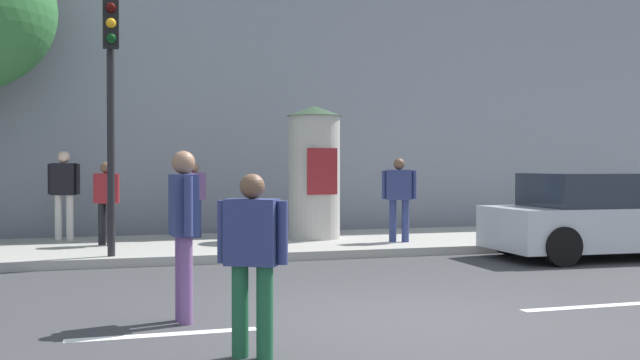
{
  "coord_description": "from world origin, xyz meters",
  "views": [
    {
      "loc": [
        -3.14,
        -7.27,
        1.6
      ],
      "look_at": [
        -0.22,
        2.0,
        1.42
      ],
      "focal_mm": 42.68,
      "sensor_mm": 36.0,
      "label": 1
    }
  ],
  "objects": [
    {
      "name": "pedestrian_tallest",
      "position": [
        -3.45,
        8.4,
        1.18
      ],
      "size": [
        0.61,
        0.38,
        1.74
      ],
      "color": "silver",
      "rests_on": "sidewalk_curb"
    },
    {
      "name": "pedestrian_in_red_top",
      "position": [
        -1.79,
        -1.11,
        0.89
      ],
      "size": [
        0.54,
        0.42,
        1.54
      ],
      "color": "#1E5938",
      "rests_on": "ground_plane"
    },
    {
      "name": "pedestrian_near_pole",
      "position": [
        -2.14,
        0.52,
        1.02
      ],
      "size": [
        0.27,
        0.56,
        1.75
      ],
      "color": "#724C84",
      "rests_on": "ground_plane"
    },
    {
      "name": "ground_plane",
      "position": [
        0.0,
        0.0,
        0.0
      ],
      "size": [
        80.0,
        80.0,
        0.0
      ],
      "primitive_type": "plane",
      "color": "#38383A"
    },
    {
      "name": "parked_car_silver",
      "position": [
        5.6,
        3.82,
        0.71
      ],
      "size": [
        4.3,
        2.03,
        1.47
      ],
      "color": "silver",
      "rests_on": "ground_plane"
    },
    {
      "name": "building_backdrop",
      "position": [
        0.0,
        12.0,
        4.39
      ],
      "size": [
        36.0,
        5.0,
        8.78
      ],
      "primitive_type": "cube",
      "color": "gray",
      "rests_on": "ground_plane"
    },
    {
      "name": "pedestrian_in_dark_shirt",
      "position": [
        2.65,
        6.08,
        1.09
      ],
      "size": [
        0.61,
        0.41,
        1.6
      ],
      "color": "navy",
      "rests_on": "sidewalk_curb"
    },
    {
      "name": "sidewalk_curb",
      "position": [
        0.0,
        7.0,
        0.07
      ],
      "size": [
        36.0,
        4.0,
        0.15
      ],
      "primitive_type": "cube",
      "color": "#9E9B93",
      "rests_on": "ground_plane"
    },
    {
      "name": "traffic_light",
      "position": [
        -2.67,
        5.24,
        2.9
      ],
      "size": [
        0.24,
        0.45,
        4.06
      ],
      "color": "black",
      "rests_on": "sidewalk_curb"
    },
    {
      "name": "lane_markings",
      "position": [
        -0.0,
        0.0,
        0.0
      ],
      "size": [
        25.8,
        0.16,
        0.01
      ],
      "color": "silver",
      "rests_on": "ground_plane"
    },
    {
      "name": "pedestrian_with_bag",
      "position": [
        -0.96,
        8.07,
        1.04
      ],
      "size": [
        0.5,
        0.48,
        1.52
      ],
      "color": "navy",
      "rests_on": "sidewalk_curb"
    },
    {
      "name": "poster_column",
      "position": [
        1.32,
        7.23,
        1.49
      ],
      "size": [
        1.12,
        1.12,
        2.65
      ],
      "color": "#B2ADA3",
      "rests_on": "sidewalk_curb"
    },
    {
      "name": "pedestrian_with_backpack",
      "position": [
        -2.7,
        7.1,
        1.02
      ],
      "size": [
        0.45,
        0.43,
        1.52
      ],
      "color": "black",
      "rests_on": "sidewalk_curb"
    }
  ]
}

